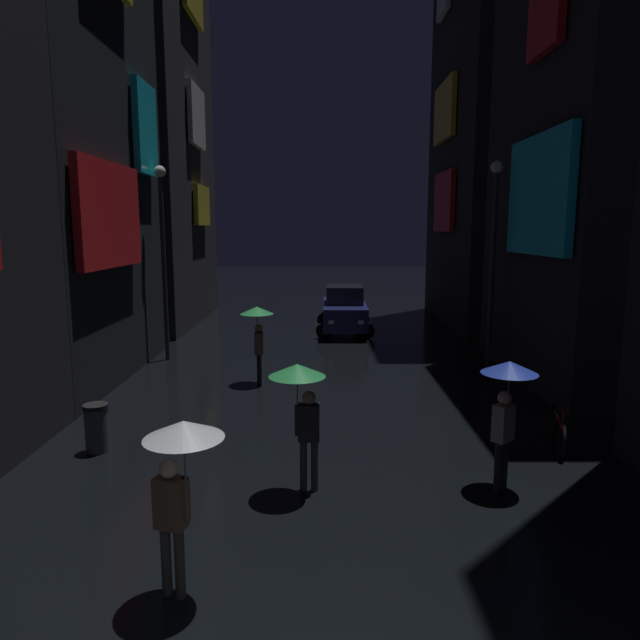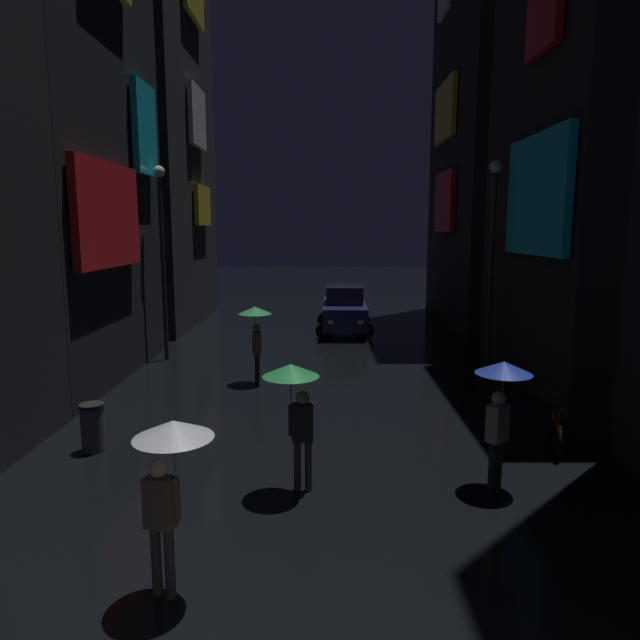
# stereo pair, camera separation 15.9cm
# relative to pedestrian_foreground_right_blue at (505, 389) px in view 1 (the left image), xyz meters

# --- Properties ---
(building_left_mid) EXTENTS (4.25, 7.82, 17.46)m
(building_left_mid) POSITION_rel_pedestrian_foreground_right_blue_xyz_m (-10.42, 7.26, 7.06)
(building_left_mid) COLOR black
(building_left_mid) RESTS_ON ground
(building_left_far) EXTENTS (4.25, 8.89, 17.15)m
(building_left_far) POSITION_rel_pedestrian_foreground_right_blue_xyz_m (-10.43, 16.80, 6.91)
(building_left_far) COLOR #232328
(building_left_far) RESTS_ON ground
(building_right_mid) EXTENTS (4.25, 7.24, 14.16)m
(building_right_mid) POSITION_rel_pedestrian_foreground_right_blue_xyz_m (4.54, 6.96, 5.41)
(building_right_mid) COLOR black
(building_right_mid) RESTS_ON ground
(building_right_far) EXTENTS (4.25, 8.78, 22.70)m
(building_right_far) POSITION_rel_pedestrian_foreground_right_blue_xyz_m (4.55, 16.75, 9.68)
(building_right_far) COLOR black
(building_right_far) RESTS_ON ground
(pedestrian_foreground_right_blue) EXTENTS (0.90, 0.90, 2.12)m
(pedestrian_foreground_right_blue) POSITION_rel_pedestrian_foreground_right_blue_xyz_m (0.00, 0.00, 0.00)
(pedestrian_foreground_right_blue) COLOR black
(pedestrian_foreground_right_blue) RESTS_ON ground
(pedestrian_foreground_left_clear) EXTENTS (0.90, 0.90, 2.12)m
(pedestrian_foreground_left_clear) POSITION_rel_pedestrian_foreground_right_blue_xyz_m (-4.56, -2.79, 0.00)
(pedestrian_foreground_left_clear) COLOR #38332D
(pedestrian_foreground_left_clear) RESTS_ON ground
(pedestrian_midstreet_left_green) EXTENTS (0.90, 0.90, 2.12)m
(pedestrian_midstreet_left_green) POSITION_rel_pedestrian_foreground_right_blue_xyz_m (-4.69, 6.38, 0.00)
(pedestrian_midstreet_left_green) COLOR black
(pedestrian_midstreet_left_green) RESTS_ON ground
(pedestrian_far_right_green) EXTENTS (0.90, 0.90, 2.12)m
(pedestrian_far_right_green) POSITION_rel_pedestrian_foreground_right_blue_xyz_m (-3.30, -0.12, 0.00)
(pedestrian_far_right_green) COLOR #2D2D38
(pedestrian_far_right_green) RESTS_ON ground
(bicycle_parked_at_storefront) EXTENTS (0.53, 1.77, 0.96)m
(bicycle_parked_at_storefront) POSITION_rel_pedestrian_foreground_right_blue_xyz_m (1.66, 1.84, -1.28)
(bicycle_parked_at_storefront) COLOR black
(bicycle_parked_at_storefront) RESTS_ON ground
(car_distant) EXTENTS (2.29, 4.17, 1.92)m
(car_distant) POSITION_rel_pedestrian_foreground_right_blue_xyz_m (-2.01, 14.08, -0.74)
(car_distant) COLOR navy
(car_distant) RESTS_ON ground
(streetlamp_right_far) EXTENTS (0.36, 0.36, 6.12)m
(streetlamp_right_far) POSITION_rel_pedestrian_foreground_right_blue_xyz_m (2.06, 7.94, 2.11)
(streetlamp_right_far) COLOR #2D2D33
(streetlamp_right_far) RESTS_ON ground
(streetlamp_left_far) EXTENTS (0.36, 0.36, 6.12)m
(streetlamp_left_far) POSITION_rel_pedestrian_foreground_right_blue_xyz_m (-7.94, 9.25, 2.11)
(streetlamp_left_far) COLOR #2D2D33
(streetlamp_left_far) RESTS_ON ground
(trash_bin) EXTENTS (0.46, 0.46, 0.93)m
(trash_bin) POSITION_rel_pedestrian_foreground_right_blue_xyz_m (-7.24, 1.55, -1.20)
(trash_bin) COLOR #3F3F47
(trash_bin) RESTS_ON ground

